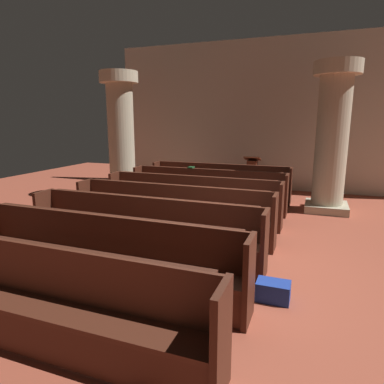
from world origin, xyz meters
TOP-DOWN VIEW (x-y plane):
  - ground_plane at (0.00, 0.00)m, footprint 19.20×19.20m
  - back_wall at (0.00, 6.08)m, footprint 10.00×0.16m
  - pew_row_0 at (-1.07, 4.12)m, footprint 3.79×0.47m
  - pew_row_1 at (-1.07, 3.04)m, footprint 3.79×0.46m
  - pew_row_2 at (-1.07, 1.95)m, footprint 3.79×0.46m
  - pew_row_3 at (-1.07, 0.86)m, footprint 3.79×0.47m
  - pew_row_4 at (-1.07, -0.23)m, footprint 3.79×0.46m
  - pew_row_5 at (-1.07, -1.32)m, footprint 3.79×0.47m
  - pew_row_6 at (-1.07, -2.40)m, footprint 3.79×0.46m
  - pillar_aisle_side at (1.67, 3.82)m, footprint 1.03×1.03m
  - pillar_far_side at (-3.76, 3.57)m, footprint 1.03×1.03m
  - lectern at (-0.42, 5.39)m, footprint 0.48×0.45m
  - hymn_book at (-1.55, 3.21)m, footprint 0.13×0.18m
  - kneeler_box_blue at (0.99, -0.80)m, footprint 0.40×0.26m

SIDE VIEW (x-z plane):
  - ground_plane at x=0.00m, z-range 0.00..0.00m
  - kneeler_box_blue at x=0.99m, z-range 0.00..0.24m
  - lectern at x=-0.42m, z-range -0.09..0.99m
  - pew_row_0 at x=-1.07m, z-range 0.02..0.98m
  - pew_row_1 at x=-1.07m, z-range 0.02..0.98m
  - pew_row_2 at x=-1.07m, z-range 0.02..0.98m
  - pew_row_3 at x=-1.07m, z-range 0.02..0.98m
  - pew_row_4 at x=-1.07m, z-range 0.02..0.98m
  - pew_row_5 at x=-1.07m, z-range 0.02..0.98m
  - pew_row_6 at x=-1.07m, z-range 0.02..0.98m
  - hymn_book at x=-1.55m, z-range 0.95..0.99m
  - pillar_aisle_side at x=1.67m, z-range 0.07..3.48m
  - pillar_far_side at x=-3.76m, z-range 0.07..3.48m
  - back_wall at x=0.00m, z-range 0.00..4.50m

